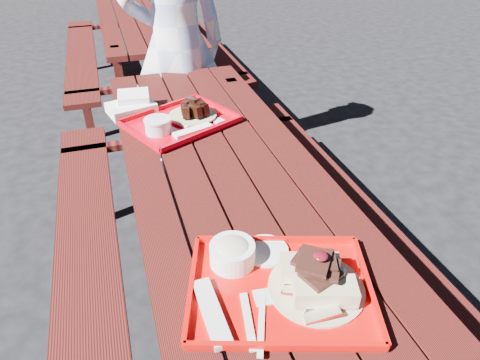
% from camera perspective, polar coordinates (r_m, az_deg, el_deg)
% --- Properties ---
extents(ground, '(60.00, 60.00, 0.00)m').
position_cam_1_polar(ground, '(2.15, -1.27, -16.27)').
color(ground, black).
rests_on(ground, ground).
extents(picnic_table_near, '(1.41, 2.40, 0.75)m').
position_cam_1_polar(picnic_table_near, '(1.75, -1.49, -4.45)').
color(picnic_table_near, '#4B150E').
rests_on(picnic_table_near, ground).
extents(picnic_table_far, '(1.41, 2.40, 0.75)m').
position_cam_1_polar(picnic_table_far, '(4.28, -12.74, 18.37)').
color(picnic_table_far, '#4B150E').
rests_on(picnic_table_far, ground).
extents(near_tray, '(0.58, 0.51, 0.15)m').
position_cam_1_polar(near_tray, '(1.19, 5.30, -12.59)').
color(near_tray, red).
rests_on(near_tray, picnic_table_near).
extents(far_tray, '(0.57, 0.52, 0.08)m').
position_cam_1_polar(far_tray, '(2.02, -8.02, 7.87)').
color(far_tray, '#C80012').
rests_on(far_tray, picnic_table_near).
extents(white_cloth, '(0.25, 0.21, 0.09)m').
position_cam_1_polar(white_cloth, '(2.19, -14.21, 9.68)').
color(white_cloth, white).
rests_on(white_cloth, picnic_table_near).
extents(person, '(0.64, 0.43, 1.74)m').
position_cam_1_polar(person, '(2.79, -8.50, 17.34)').
color(person, '#B3C7F6').
rests_on(person, ground).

